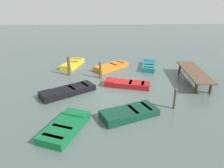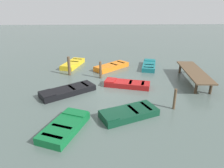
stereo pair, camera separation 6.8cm
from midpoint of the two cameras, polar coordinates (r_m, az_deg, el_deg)
ground_plane at (r=15.96m, az=0.12°, el=-1.16°), size 80.00×80.00×0.00m
dock_segment at (r=18.07m, az=21.46°, el=2.92°), size 5.57×1.86×0.95m
rowboat_dark_green at (r=12.29m, az=4.67°, el=-7.83°), size 2.61×3.59×0.46m
rowboat_black at (r=15.33m, az=-11.80°, el=-1.82°), size 3.27×3.96×0.46m
rowboat_orange at (r=20.31m, az=-0.07°, el=4.75°), size 3.33×3.49×0.46m
rowboat_red at (r=16.24m, az=4.14°, el=0.03°), size 1.98×3.57×0.46m
rowboat_yellow at (r=21.50m, az=-10.47°, el=5.37°), size 3.59×2.13×0.46m
rowboat_green at (r=11.33m, az=-12.49°, el=-11.20°), size 3.36×2.47×0.46m
rowboat_teal at (r=20.96m, az=10.07°, el=4.96°), size 3.38×1.91×0.46m
mooring_piling_far_right at (r=18.79m, az=-11.44°, el=4.78°), size 0.25×0.25×1.66m
mooring_piling_center at (r=13.37m, az=16.74°, el=-3.93°), size 0.16×0.16×1.34m
mooring_piling_near_right at (r=17.75m, az=-3.02°, el=3.81°), size 0.20×0.20×1.46m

